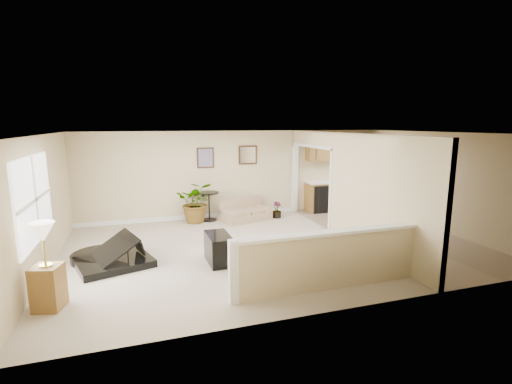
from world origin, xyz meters
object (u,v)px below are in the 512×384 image
object	(u,v)px
loveseat	(245,210)
palm_plant	(196,202)
lamp_stand	(47,273)
piano	(111,238)
small_plant	(277,211)
piano_bench	(219,249)
accent_table	(209,202)

from	to	relation	value
loveseat	palm_plant	bearing A→B (deg)	156.07
lamp_stand	piano	bearing A→B (deg)	64.35
piano	lamp_stand	size ratio (longest dim) A/B	1.37
palm_plant	small_plant	bearing A→B (deg)	-5.72
piano	palm_plant	xyz separation A→B (m)	(2.07, 2.59, 0.04)
piano_bench	lamp_stand	bearing A→B (deg)	-159.20
piano	piano_bench	xyz separation A→B (m)	(2.00, -0.58, -0.24)
piano_bench	palm_plant	bearing A→B (deg)	88.86
small_plant	palm_plant	bearing A→B (deg)	174.28
small_plant	piano_bench	bearing A→B (deg)	-128.71
palm_plant	piano	bearing A→B (deg)	-128.52
piano_bench	accent_table	bearing A→B (deg)	82.50
piano	accent_table	size ratio (longest dim) A/B	2.21
piano_bench	lamp_stand	size ratio (longest dim) A/B	0.64
accent_table	piano_bench	bearing A→B (deg)	-97.50
piano	lamp_stand	xyz separation A→B (m)	(-0.78, -1.63, 0.04)
piano_bench	palm_plant	xyz separation A→B (m)	(0.06, 3.17, 0.28)
accent_table	piano	bearing A→B (deg)	-132.53
piano	accent_table	world-z (taller)	piano
piano_bench	palm_plant	world-z (taller)	palm_plant
loveseat	palm_plant	world-z (taller)	palm_plant
piano	piano_bench	world-z (taller)	piano
accent_table	small_plant	xyz separation A→B (m)	(1.93, -0.28, -0.32)
palm_plant	lamp_stand	xyz separation A→B (m)	(-2.85, -4.23, -0.01)
piano_bench	small_plant	bearing A→B (deg)	51.29
piano_bench	lamp_stand	world-z (taller)	lamp_stand
piano	lamp_stand	world-z (taller)	lamp_stand
piano_bench	loveseat	bearing A→B (deg)	64.77
accent_table	lamp_stand	bearing A→B (deg)	-126.88
accent_table	lamp_stand	size ratio (longest dim) A/B	0.62
piano	accent_table	xyz separation A→B (m)	(2.43, 2.65, 0.00)
accent_table	palm_plant	xyz separation A→B (m)	(-0.36, -0.05, 0.04)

